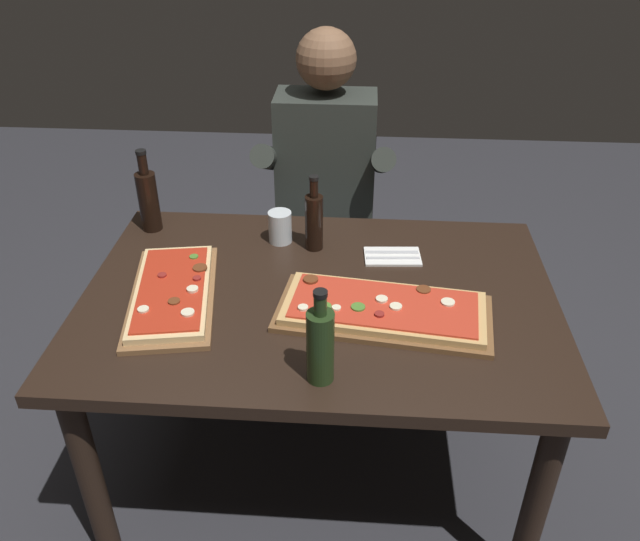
% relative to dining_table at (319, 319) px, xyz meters
% --- Properties ---
extents(ground_plane, '(6.40, 6.40, 0.00)m').
position_rel_dining_table_xyz_m(ground_plane, '(0.00, 0.00, -0.64)').
color(ground_plane, '#2D2D33').
extents(dining_table, '(1.40, 0.96, 0.74)m').
position_rel_dining_table_xyz_m(dining_table, '(0.00, 0.00, 0.00)').
color(dining_table, black).
rests_on(dining_table, ground_plane).
extents(pizza_rectangular_front, '(0.63, 0.34, 0.05)m').
position_rel_dining_table_xyz_m(pizza_rectangular_front, '(0.19, -0.10, 0.12)').
color(pizza_rectangular_front, brown).
rests_on(pizza_rectangular_front, dining_table).
extents(pizza_rectangular_left, '(0.32, 0.54, 0.05)m').
position_rel_dining_table_xyz_m(pizza_rectangular_left, '(-0.42, -0.05, 0.11)').
color(pizza_rectangular_left, brown).
rests_on(pizza_rectangular_left, dining_table).
extents(wine_bottle_dark, '(0.07, 0.07, 0.26)m').
position_rel_dining_table_xyz_m(wine_bottle_dark, '(0.03, -0.36, 0.20)').
color(wine_bottle_dark, '#233819').
rests_on(wine_bottle_dark, dining_table).
extents(oil_bottle_amber, '(0.07, 0.07, 0.29)m').
position_rel_dining_table_xyz_m(oil_bottle_amber, '(-0.60, 0.36, 0.21)').
color(oil_bottle_amber, black).
rests_on(oil_bottle_amber, dining_table).
extents(vinegar_bottle_green, '(0.06, 0.06, 0.26)m').
position_rel_dining_table_xyz_m(vinegar_bottle_green, '(-0.03, 0.26, 0.20)').
color(vinegar_bottle_green, black).
rests_on(vinegar_bottle_green, dining_table).
extents(tumbler_near_camera, '(0.08, 0.08, 0.11)m').
position_rel_dining_table_xyz_m(tumbler_near_camera, '(-0.15, 0.30, 0.14)').
color(tumbler_near_camera, silver).
rests_on(tumbler_near_camera, dining_table).
extents(napkin_cutlery_set, '(0.19, 0.12, 0.01)m').
position_rel_dining_table_xyz_m(napkin_cutlery_set, '(0.22, 0.22, 0.10)').
color(napkin_cutlery_set, white).
rests_on(napkin_cutlery_set, dining_table).
extents(diner_chair, '(0.44, 0.44, 0.87)m').
position_rel_dining_table_xyz_m(diner_chair, '(-0.03, 0.86, -0.16)').
color(diner_chair, black).
rests_on(diner_chair, ground_plane).
extents(seated_diner, '(0.53, 0.41, 1.33)m').
position_rel_dining_table_xyz_m(seated_diner, '(-0.03, 0.74, 0.10)').
color(seated_diner, '#23232D').
rests_on(seated_diner, ground_plane).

